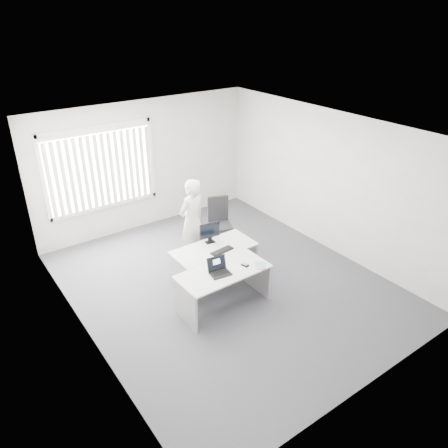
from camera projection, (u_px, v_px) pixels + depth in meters
ground at (226, 284)px, 7.91m from camera, size 6.00×6.00×0.00m
wall_back at (145, 165)px, 9.45m from camera, size 5.00×0.02×2.80m
wall_front at (376, 304)px, 5.10m from camera, size 5.00×0.02×2.80m
wall_left at (78, 260)px, 5.98m from camera, size 0.02×6.00×2.80m
wall_right at (329, 182)px, 8.57m from camera, size 0.02×6.00×2.80m
ceiling at (226, 131)px, 6.64m from camera, size 5.00×6.00×0.02m
window at (101, 168)px, 8.84m from camera, size 2.32×0.06×1.76m
blinds at (102, 171)px, 8.81m from camera, size 2.20×0.10×1.50m
desk_near at (223, 281)px, 7.12m from camera, size 1.52×0.73×0.69m
desk_far at (214, 257)px, 7.80m from camera, size 1.49×0.70×0.68m
office_chair at (220, 231)px, 9.05m from camera, size 0.77×0.77×1.04m
person at (192, 221)px, 8.26m from camera, size 0.71×0.55×1.70m
laptop at (220, 268)px, 6.88m from camera, size 0.36×0.33×0.25m
paper_sheet at (238, 266)px, 7.16m from camera, size 0.30×0.22×0.00m
mouse at (245, 265)px, 7.15m from camera, size 0.09×0.13×0.05m
booklet at (261, 265)px, 7.17m from camera, size 0.25×0.27×0.01m
keyboard at (222, 251)px, 7.60m from camera, size 0.45×0.19×0.02m
monitor at (210, 233)px, 7.80m from camera, size 0.40×0.16×0.39m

